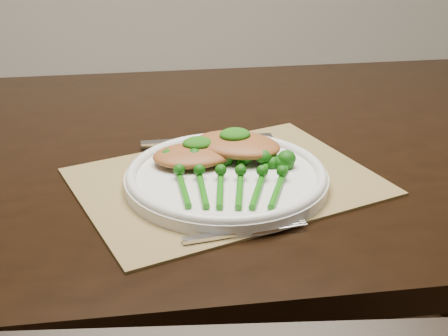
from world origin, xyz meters
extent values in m
cube|color=black|center=(0.00, 0.15, 0.73)|extent=(1.62, 0.93, 0.04)
cube|color=olive|center=(0.00, -0.01, 0.75)|extent=(0.51, 0.43, 0.00)
cylinder|color=silver|center=(-0.01, -0.02, 0.76)|extent=(0.30, 0.30, 0.02)
torus|color=silver|center=(-0.01, -0.02, 0.77)|extent=(0.30, 0.30, 0.02)
cube|color=silver|center=(-0.08, 0.14, 0.76)|extent=(0.09, 0.02, 0.01)
cube|color=silver|center=(0.03, 0.14, 0.76)|extent=(0.14, 0.02, 0.00)
cube|color=silver|center=(-0.04, -0.17, 0.76)|extent=(0.09, 0.02, 0.01)
ellipsoid|color=#99592C|center=(-0.05, 0.02, 0.78)|extent=(0.12, 0.09, 0.02)
ellipsoid|color=#99592C|center=(0.02, 0.04, 0.79)|extent=(0.17, 0.15, 0.03)
ellipsoid|color=#12470A|center=(-0.04, 0.04, 0.80)|extent=(0.05, 0.04, 0.02)
ellipsoid|color=#12470A|center=(0.02, 0.04, 0.81)|extent=(0.05, 0.04, 0.02)
camera|label=1|loc=(-0.15, -0.84, 1.17)|focal=50.00mm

